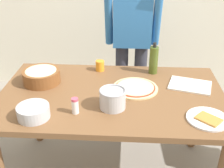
{
  "coord_description": "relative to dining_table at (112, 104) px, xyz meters",
  "views": [
    {
      "loc": [
        0.11,
        -1.78,
        1.79
      ],
      "look_at": [
        0.0,
        0.05,
        0.81
      ],
      "focal_mm": 46.56,
      "sensor_mm": 36.0,
      "label": 1
    }
  ],
  "objects": [
    {
      "name": "dining_table",
      "position": [
        0.0,
        0.0,
        0.0
      ],
      "size": [
        1.6,
        0.96,
        0.76
      ],
      "color": "brown",
      "rests_on": "ground"
    },
    {
      "name": "person_cook",
      "position": [
        0.14,
        0.76,
        0.27
      ],
      "size": [
        0.49,
        0.25,
        1.62
      ],
      "color": "#2D2D38",
      "rests_on": "ground"
    },
    {
      "name": "pizza_raw_on_board",
      "position": [
        0.17,
        0.08,
        0.1
      ],
      "size": [
        0.33,
        0.33,
        0.02
      ],
      "color": "beige",
      "rests_on": "dining_table"
    },
    {
      "name": "plate_with_slice",
      "position": [
        0.61,
        -0.29,
        0.1
      ],
      "size": [
        0.26,
        0.26,
        0.02
      ],
      "color": "white",
      "rests_on": "dining_table"
    },
    {
      "name": "popcorn_bowl",
      "position": [
        -0.54,
        0.14,
        0.15
      ],
      "size": [
        0.28,
        0.28,
        0.11
      ],
      "color": "brown",
      "rests_on": "dining_table"
    },
    {
      "name": "mixing_bowl_steel",
      "position": [
        -0.46,
        -0.33,
        0.13
      ],
      "size": [
        0.2,
        0.2,
        0.08
      ],
      "color": "#B7B7BC",
      "rests_on": "dining_table"
    },
    {
      "name": "olive_oil_bottle",
      "position": [
        0.31,
        0.36,
        0.2
      ],
      "size": [
        0.07,
        0.07,
        0.26
      ],
      "color": "#47561E",
      "rests_on": "dining_table"
    },
    {
      "name": "steel_pot",
      "position": [
        0.02,
        -0.18,
        0.16
      ],
      "size": [
        0.17,
        0.17,
        0.13
      ],
      "color": "#B7B7BC",
      "rests_on": "dining_table"
    },
    {
      "name": "cup_orange",
      "position": [
        -0.12,
        0.38,
        0.13
      ],
      "size": [
        0.07,
        0.07,
        0.08
      ],
      "primitive_type": "cylinder",
      "color": "orange",
      "rests_on": "dining_table"
    },
    {
      "name": "salt_shaker",
      "position": [
        -0.21,
        -0.26,
        0.14
      ],
      "size": [
        0.04,
        0.04,
        0.11
      ],
      "color": "white",
      "rests_on": "dining_table"
    },
    {
      "name": "cutting_board_white",
      "position": [
        0.58,
        0.15,
        0.1
      ],
      "size": [
        0.35,
        0.29,
        0.01
      ],
      "primitive_type": "cube",
      "rotation": [
        0.0,
        0.0,
        -0.28
      ],
      "color": "white",
      "rests_on": "dining_table"
    }
  ]
}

